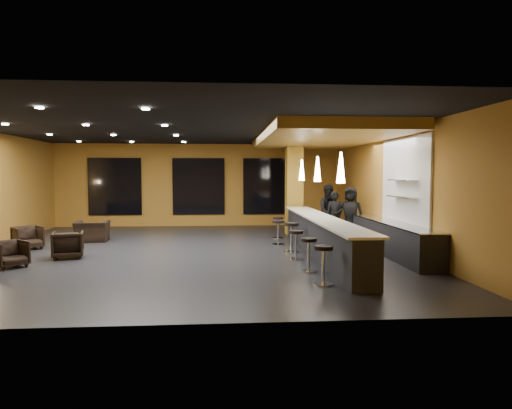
{
  "coord_description": "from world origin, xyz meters",
  "views": [
    {
      "loc": [
        0.97,
        -13.11,
        2.19
      ],
      "look_at": [
        2.0,
        0.5,
        1.3
      ],
      "focal_mm": 32.0,
      "sensor_mm": 36.0,
      "label": 1
    }
  ],
  "objects": [
    {
      "name": "floor",
      "position": [
        0.0,
        0.0,
        -0.05
      ],
      "size": [
        12.0,
        13.0,
        0.1
      ],
      "primitive_type": "cube",
      "color": "black",
      "rests_on": "ground"
    },
    {
      "name": "ceiling",
      "position": [
        0.0,
        0.0,
        3.55
      ],
      "size": [
        12.0,
        13.0,
        0.1
      ],
      "primitive_type": "cube",
      "color": "black"
    },
    {
      "name": "wall_back",
      "position": [
        0.0,
        6.55,
        1.75
      ],
      "size": [
        12.0,
        0.1,
        3.5
      ],
      "primitive_type": "cube",
      "color": "#A36E24",
      "rests_on": "floor"
    },
    {
      "name": "wall_front",
      "position": [
        0.0,
        -6.55,
        1.75
      ],
      "size": [
        12.0,
        0.1,
        3.5
      ],
      "primitive_type": "cube",
      "color": "#A36E24",
      "rests_on": "floor"
    },
    {
      "name": "wall_right",
      "position": [
        6.05,
        0.0,
        1.75
      ],
      "size": [
        0.1,
        13.0,
        3.5
      ],
      "primitive_type": "cube",
      "color": "#A36E24",
      "rests_on": "floor"
    },
    {
      "name": "wood_soffit",
      "position": [
        4.0,
        1.0,
        3.36
      ],
      "size": [
        3.6,
        8.0,
        0.28
      ],
      "primitive_type": "cube",
      "color": "#AD7F32",
      "rests_on": "ceiling"
    },
    {
      "name": "window_left",
      "position": [
        -3.5,
        6.44,
        1.7
      ],
      "size": [
        2.2,
        0.06,
        2.4
      ],
      "primitive_type": "cube",
      "color": "black",
      "rests_on": "wall_back"
    },
    {
      "name": "window_center",
      "position": [
        0.0,
        6.44,
        1.7
      ],
      "size": [
        2.2,
        0.06,
        2.4
      ],
      "primitive_type": "cube",
      "color": "black",
      "rests_on": "wall_back"
    },
    {
      "name": "window_right",
      "position": [
        3.0,
        6.44,
        1.7
      ],
      "size": [
        2.2,
        0.06,
        2.4
      ],
      "primitive_type": "cube",
      "color": "black",
      "rests_on": "wall_back"
    },
    {
      "name": "tile_backsplash",
      "position": [
        5.96,
        -1.0,
        2.0
      ],
      "size": [
        0.06,
        3.2,
        2.4
      ],
      "primitive_type": "cube",
      "color": "white",
      "rests_on": "wall_right"
    },
    {
      "name": "bar_counter",
      "position": [
        3.65,
        -1.0,
        0.5
      ],
      "size": [
        0.6,
        8.0,
        1.0
      ],
      "primitive_type": "cube",
      "color": "black",
      "rests_on": "floor"
    },
    {
      "name": "bar_top",
      "position": [
        3.65,
        -1.0,
        1.02
      ],
      "size": [
        0.78,
        8.1,
        0.05
      ],
      "primitive_type": "cube",
      "color": "white",
      "rests_on": "bar_counter"
    },
    {
      "name": "prep_counter",
      "position": [
        5.65,
        -0.5,
        0.43
      ],
      "size": [
        0.7,
        6.0,
        0.86
      ],
      "primitive_type": "cube",
      "color": "black",
      "rests_on": "floor"
    },
    {
      "name": "prep_top",
      "position": [
        5.65,
        -0.5,
        0.89
      ],
      "size": [
        0.72,
        6.0,
        0.03
      ],
      "primitive_type": "cube",
      "color": "silver",
      "rests_on": "prep_counter"
    },
    {
      "name": "wall_shelf_lower",
      "position": [
        5.82,
        -1.2,
        1.6
      ],
      "size": [
        0.3,
        1.5,
        0.03
      ],
      "primitive_type": "cube",
      "color": "silver",
      "rests_on": "wall_right"
    },
    {
      "name": "wall_shelf_upper",
      "position": [
        5.82,
        -1.2,
        2.05
      ],
      "size": [
        0.3,
        1.5,
        0.03
      ],
      "primitive_type": "cube",
      "color": "silver",
      "rests_on": "wall_right"
    },
    {
      "name": "column",
      "position": [
        3.65,
        3.6,
        1.75
      ],
      "size": [
        0.6,
        0.6,
        3.5
      ],
      "primitive_type": "cube",
      "color": "#A57A25",
      "rests_on": "floor"
    },
    {
      "name": "pendant_0",
      "position": [
        3.65,
        -3.0,
        2.35
      ],
      "size": [
        0.2,
        0.2,
        0.7
      ],
      "primitive_type": "cone",
      "color": "white",
      "rests_on": "wood_soffit"
    },
    {
      "name": "pendant_1",
      "position": [
        3.65,
        -0.5,
        2.35
      ],
      "size": [
        0.2,
        0.2,
        0.7
      ],
      "primitive_type": "cone",
      "color": "white",
      "rests_on": "wood_soffit"
    },
    {
      "name": "pendant_2",
      "position": [
        3.65,
        2.0,
        2.35
      ],
      "size": [
        0.2,
        0.2,
        0.7
      ],
      "primitive_type": "cone",
      "color": "white",
      "rests_on": "wood_soffit"
    },
    {
      "name": "staff_a",
      "position": [
        4.74,
        1.81,
        0.82
      ],
      "size": [
        0.66,
        0.49,
        1.64
      ],
      "primitive_type": "imported",
      "rotation": [
        0.0,
        0.0,
        -0.18
      ],
      "color": "black",
      "rests_on": "floor"
    },
    {
      "name": "staff_b",
      "position": [
        4.68,
        2.3,
        0.92
      ],
      "size": [
        0.97,
        0.8,
        1.85
      ],
      "primitive_type": "imported",
      "rotation": [
        0.0,
        0.0,
        0.11
      ],
      "color": "black",
      "rests_on": "floor"
    },
    {
      "name": "staff_c",
      "position": [
        5.25,
        1.74,
        0.9
      ],
      "size": [
        1.02,
        0.84,
        1.79
      ],
      "primitive_type": "imported",
      "rotation": [
        0.0,
        0.0,
        -0.36
      ],
      "color": "black",
      "rests_on": "floor"
    },
    {
      "name": "armchair_a",
      "position": [
        -4.04,
        -2.02,
        0.32
      ],
      "size": [
        0.97,
        0.97,
        0.64
      ],
      "primitive_type": "imported",
      "rotation": [
        0.0,
        0.0,
        0.82
      ],
      "color": "black",
      "rests_on": "floor"
    },
    {
      "name": "armchair_b",
      "position": [
        -3.07,
        -0.86,
        0.35
      ],
      "size": [
        0.92,
        0.94,
        0.71
      ],
      "primitive_type": "imported",
      "rotation": [
        0.0,
        0.0,
        3.39
      ],
      "color": "black",
      "rests_on": "floor"
    },
    {
      "name": "armchair_c",
      "position": [
        -4.73,
        0.68,
        0.34
      ],
      "size": [
        1.05,
        1.05,
        0.69
      ],
      "primitive_type": "imported",
      "rotation": [
        0.0,
        0.0,
        0.68
      ],
      "color": "black",
      "rests_on": "floor"
    },
    {
      "name": "armchair_d",
      "position": [
        -3.28,
        2.14,
        0.34
      ],
      "size": [
        1.09,
        0.97,
        0.67
      ],
      "primitive_type": "imported",
      "rotation": [
        0.0,
        0.0,
        3.21
      ],
      "color": "black",
      "rests_on": "floor"
    },
    {
      "name": "bar_stool_0",
      "position": [
        2.98,
        -4.28,
        0.5
      ],
      "size": [
        0.4,
        0.4,
        0.79
      ],
      "rotation": [
        0.0,
        0.0,
        0.34
      ],
      "color": "silver",
      "rests_on": "floor"
    },
    {
      "name": "bar_stool_1",
      "position": [
        2.93,
        -3.02,
        0.49
      ],
      "size": [
        0.39,
        0.39,
        0.77
      ],
      "rotation": [
        0.0,
        0.0,
        -0.03
      ],
      "color": "silver",
      "rests_on": "floor"
    },
    {
      "name": "bar_stool_2",
      "position": [
        2.88,
        -1.55,
        0.48
      ],
      "size": [
        0.38,
        0.38,
        0.76
      ],
      "rotation": [
        0.0,
        0.0,
        -0.23
      ],
      "color": "silver",
      "rests_on": "floor"
    },
    {
      "name": "bar_stool_3",
      "position": [
        2.93,
        -0.46,
        0.54
      ],
      "size": [
        0.43,
        0.43,
        0.84
      ],
      "rotation": [
        0.0,
        0.0,
        0.02
      ],
      "color": "silver",
      "rests_on": "floor"
    },
    {
      "name": "bar_stool_4",
      "position": [
        2.73,
        0.94,
        0.49
      ],
      "size": [
        0.39,
        0.39,
        0.77
      ],
      "rotation": [
        0.0,
        0.0,
        0.28
      ],
      "color": "silver",
      "rests_on": "floor"
    },
    {
      "name": "bar_stool_5",
      "position": [
        2.9,
        2.39,
        0.47
      ],
      "size": [
        0.37,
        0.37,
        0.74
      ],
      "rotation": [
        0.0,
        0.0,
        -0.07
      ],
      "color": "silver",
      "rests_on": "floor"
    }
  ]
}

